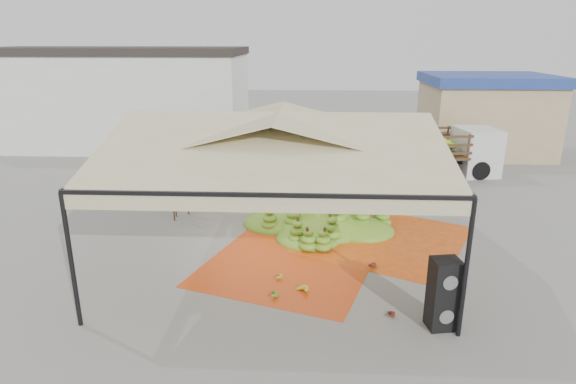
{
  "coord_description": "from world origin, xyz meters",
  "views": [
    {
      "loc": [
        0.89,
        -12.74,
        5.88
      ],
      "look_at": [
        0.2,
        1.5,
        1.3
      ],
      "focal_mm": 30.0,
      "sensor_mm": 36.0,
      "label": 1
    }
  ],
  "objects_px": {
    "banana_heap": "(321,212)",
    "truck_right": "(434,147)",
    "speaker_stack": "(443,294)",
    "vendor": "(268,187)",
    "truck_left": "(287,144)"
  },
  "relations": [
    {
      "from": "speaker_stack",
      "to": "truck_right",
      "type": "height_order",
      "value": "truck_right"
    },
    {
      "from": "truck_right",
      "to": "speaker_stack",
      "type": "bearing_deg",
      "value": -111.9
    },
    {
      "from": "banana_heap",
      "to": "truck_left",
      "type": "relative_size",
      "value": 0.76
    },
    {
      "from": "banana_heap",
      "to": "truck_right",
      "type": "relative_size",
      "value": 0.81
    },
    {
      "from": "vendor",
      "to": "speaker_stack",
      "type": "bearing_deg",
      "value": 141.82
    },
    {
      "from": "banana_heap",
      "to": "truck_left",
      "type": "height_order",
      "value": "truck_left"
    },
    {
      "from": "speaker_stack",
      "to": "truck_right",
      "type": "relative_size",
      "value": 0.25
    },
    {
      "from": "banana_heap",
      "to": "speaker_stack",
      "type": "bearing_deg",
      "value": -65.72
    },
    {
      "from": "truck_left",
      "to": "truck_right",
      "type": "distance_m",
      "value": 6.51
    },
    {
      "from": "vendor",
      "to": "truck_right",
      "type": "relative_size",
      "value": 0.26
    },
    {
      "from": "truck_left",
      "to": "truck_right",
      "type": "xyz_separation_m",
      "value": [
        6.51,
        0.11,
        -0.08
      ]
    },
    {
      "from": "vendor",
      "to": "truck_right",
      "type": "height_order",
      "value": "truck_right"
    },
    {
      "from": "banana_heap",
      "to": "truck_right",
      "type": "height_order",
      "value": "truck_right"
    },
    {
      "from": "truck_left",
      "to": "truck_right",
      "type": "height_order",
      "value": "truck_left"
    },
    {
      "from": "banana_heap",
      "to": "speaker_stack",
      "type": "relative_size",
      "value": 3.25
    }
  ]
}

